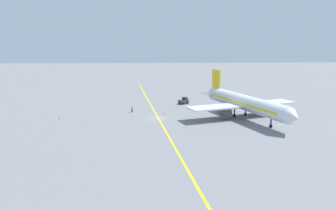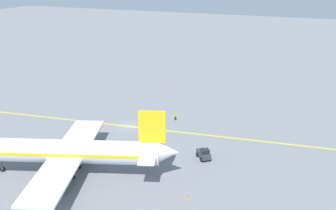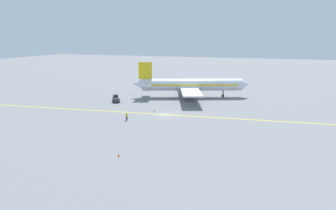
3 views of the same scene
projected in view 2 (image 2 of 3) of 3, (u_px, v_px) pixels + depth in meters
name	position (u px, v px, depth m)	size (l,w,h in m)	color
ground_plane	(130.00, 127.00, 78.76)	(400.00, 400.00, 0.00)	slate
apron_yellow_centreline	(130.00, 127.00, 78.76)	(0.40, 120.00, 0.01)	yellow
airplane_at_gate	(64.00, 152.00, 59.69)	(28.16, 34.50, 10.60)	silver
baggage_tug_dark	(204.00, 154.00, 65.25)	(3.28, 3.05, 2.11)	#333842
ground_crew_worker	(175.00, 116.00, 81.80)	(0.52, 0.36, 1.68)	#23232D
traffic_cone_near_nose	(173.00, 92.00, 99.24)	(0.32, 0.32, 0.55)	orange
traffic_cone_mid_apron	(144.00, 131.00, 75.97)	(0.32, 0.32, 0.55)	orange
traffic_cone_by_wingtip	(188.00, 196.00, 54.37)	(0.32, 0.32, 0.55)	orange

